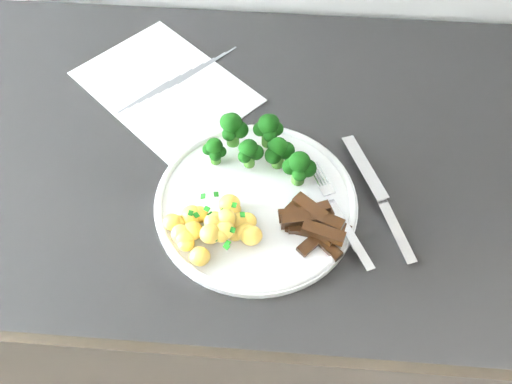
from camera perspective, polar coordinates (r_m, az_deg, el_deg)
counter at (r=1.16m, az=1.02°, el=-9.82°), size 2.43×0.61×0.91m
recipe_paper at (r=0.87m, az=-9.65°, el=11.04°), size 0.33×0.32×0.00m
plate at (r=0.71m, az=-0.00°, el=-1.03°), size 0.27×0.27×0.02m
broccoli at (r=0.72m, az=0.74°, el=5.04°), size 0.16×0.10×0.06m
potatoes at (r=0.67m, az=-4.61°, el=-3.70°), size 0.13×0.10×0.04m
beef_strips at (r=0.68m, az=6.11°, el=-3.35°), size 0.10×0.09×0.03m
fork at (r=0.69m, az=9.08°, el=-2.73°), size 0.08×0.16×0.02m
knife at (r=0.72m, az=13.69°, el=-2.05°), size 0.09×0.20×0.02m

